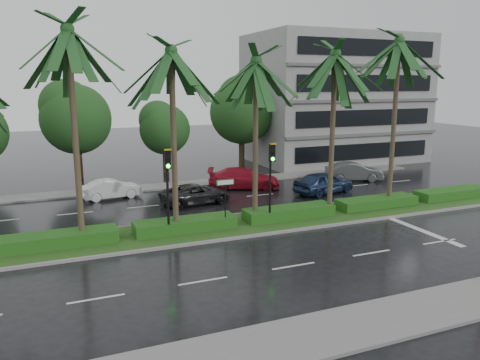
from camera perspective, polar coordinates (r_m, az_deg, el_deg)
name	(u,v)px	position (r m, az deg, el deg)	size (l,w,h in m)	color
ground	(247,232)	(24.31, 0.84, -6.31)	(120.00, 120.00, 0.00)	black
near_sidewalk	(373,322)	(16.17, 15.88, -16.33)	(40.00, 2.40, 0.12)	slate
far_sidewalk	(184,185)	(35.26, -6.88, -0.55)	(40.00, 2.00, 0.12)	slate
median	(240,225)	(25.17, -0.06, -5.48)	(36.00, 4.00, 0.15)	gray
hedge	(240,218)	(25.06, -0.06, -4.67)	(35.20, 1.40, 0.60)	#1D4B15
lane_markings	(302,227)	(25.25, 7.60, -5.70)	(34.00, 13.06, 0.01)	silver
palm_row	(216,64)	(23.61, -2.96, 13.99)	(26.30, 4.20, 10.58)	#433426
signal_median_left	(168,180)	(22.59, -8.80, 0.02)	(0.34, 0.42, 4.36)	black
signal_median_right	(271,172)	(24.44, 3.82, 1.02)	(0.34, 0.42, 4.36)	black
street_sign	(225,191)	(23.81, -1.81, -1.40)	(0.95, 0.09, 2.60)	black
bg_trees	(170,117)	(40.09, -8.52, 7.65)	(32.60, 5.69, 8.21)	#362918
building	(334,99)	(47.16, 11.42, 9.69)	(16.00, 10.00, 12.00)	gray
car_white	(112,189)	(32.13, -15.38, -1.05)	(3.89, 1.36, 1.28)	white
car_darkgrey	(196,194)	(29.80, -5.38, -1.68)	(4.56, 2.10, 1.27)	black
car_red	(244,178)	(33.87, 0.49, 0.22)	(5.19, 2.11, 1.51)	maroon
car_blue	(324,182)	(32.85, 10.17, -0.30)	(4.53, 1.82, 1.54)	#192A4C
car_grey	(354,172)	(37.60, 13.71, 0.98)	(4.34, 1.51, 1.43)	#4F5154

